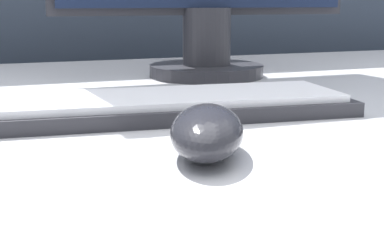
# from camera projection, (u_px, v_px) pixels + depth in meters

# --- Properties ---
(partition_panel) EXTENTS (5.00, 0.03, 1.33)m
(partition_panel) POSITION_uv_depth(u_px,v_px,m) (58.00, 71.00, 1.26)
(partition_panel) COLOR #333D4C
(partition_panel) RESTS_ON ground_plane
(computer_mouse_near) EXTENTS (0.10, 0.13, 0.04)m
(computer_mouse_near) POSITION_uv_depth(u_px,v_px,m) (207.00, 132.00, 0.44)
(computer_mouse_near) COLOR #232328
(computer_mouse_near) RESTS_ON desk
(keyboard) EXTENTS (0.46, 0.17, 0.02)m
(keyboard) POSITION_uv_depth(u_px,v_px,m) (152.00, 106.00, 0.59)
(keyboard) COLOR #28282D
(keyboard) RESTS_ON desk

